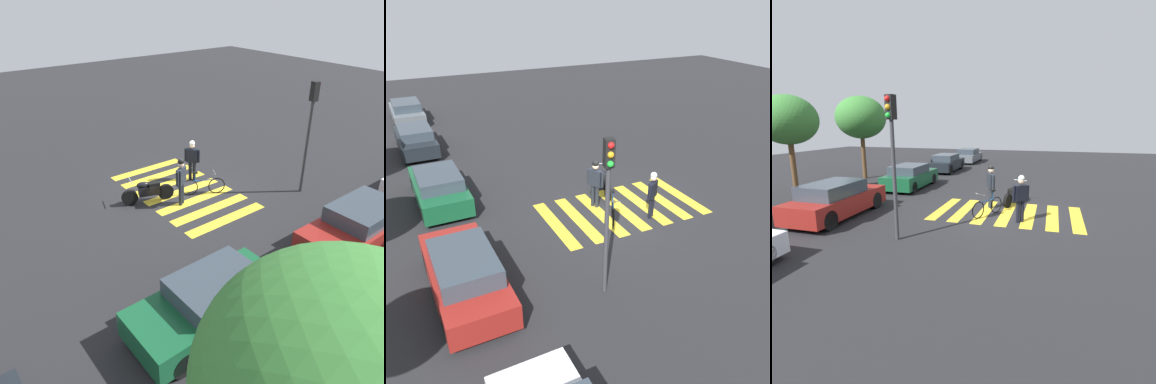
% 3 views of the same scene
% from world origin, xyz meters
% --- Properties ---
extents(ground_plane, '(60.00, 60.00, 0.00)m').
position_xyz_m(ground_plane, '(0.00, 0.00, 0.00)').
color(ground_plane, '#232326').
extents(police_motorcycle, '(1.99, 0.85, 1.03)m').
position_xyz_m(police_motorcycle, '(1.54, -0.10, 0.45)').
color(police_motorcycle, black).
rests_on(police_motorcycle, ground_plane).
extents(leaning_bicycle, '(1.57, 0.88, 1.00)m').
position_xyz_m(leaning_bicycle, '(-0.52, 0.69, 0.38)').
color(leaning_bicycle, black).
rests_on(leaning_bicycle, ground_plane).
extents(officer_on_foot, '(0.45, 0.55, 1.77)m').
position_xyz_m(officer_on_foot, '(-0.99, -0.63, 1.02)').
color(officer_on_foot, black).
rests_on(officer_on_foot, ground_plane).
extents(officer_by_motorcycle, '(0.62, 0.43, 1.89)m').
position_xyz_m(officer_by_motorcycle, '(0.62, 0.81, 1.11)').
color(officer_by_motorcycle, '#1E232D').
rests_on(officer_by_motorcycle, ground_plane).
extents(crosswalk_stripes, '(3.45, 5.85, 0.01)m').
position_xyz_m(crosswalk_stripes, '(0.00, 0.00, 0.00)').
color(crosswalk_stripes, yellow).
rests_on(crosswalk_stripes, ground_plane).
extents(car_maroon_wagon, '(4.31, 1.78, 1.40)m').
position_xyz_m(car_maroon_wagon, '(-2.33, 6.32, 0.68)').
color(car_maroon_wagon, black).
rests_on(car_maroon_wagon, ground_plane).
extents(car_green_compact, '(4.10, 1.80, 1.32)m').
position_xyz_m(car_green_compact, '(3.53, 6.03, 0.64)').
color(car_green_compact, black).
rests_on(car_green_compact, ground_plane).
extents(car_black_suv, '(4.19, 1.76, 1.31)m').
position_xyz_m(car_black_suv, '(9.88, 6.15, 0.64)').
color(car_black_suv, black).
rests_on(car_black_suv, ground_plane).
extents(car_grey_coupe, '(4.23, 1.80, 1.30)m').
position_xyz_m(car_grey_coupe, '(15.72, 5.99, 0.62)').
color(car_grey_coupe, black).
rests_on(car_grey_coupe, ground_plane).
extents(traffic_light_pole, '(0.35, 0.29, 4.40)m').
position_xyz_m(traffic_light_pole, '(-3.85, 2.90, 2.94)').
color(traffic_light_pole, '#38383D').
rests_on(traffic_light_pole, ground_plane).
extents(street_tree_mid, '(2.72, 2.72, 4.91)m').
position_xyz_m(street_tree_mid, '(-0.23, 10.39, 3.73)').
color(street_tree_mid, brown).
rests_on(street_tree_mid, ground_plane).
extents(street_tree_far, '(3.18, 3.18, 5.32)m').
position_xyz_m(street_tree_far, '(5.52, 10.39, 3.96)').
color(street_tree_far, brown).
rests_on(street_tree_far, ground_plane).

